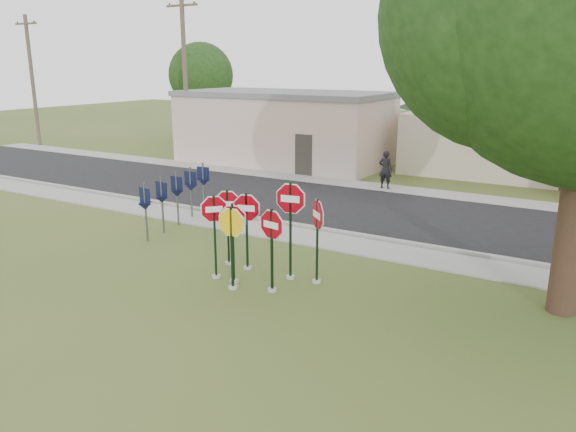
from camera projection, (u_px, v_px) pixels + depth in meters
The scene contains 20 objects.
ground at pixel (222, 297), 14.25m from camera, with size 120.00×120.00×0.00m, color #3D541F.
sidewalk_near at pixel (322, 240), 18.81m from camera, with size 60.00×1.60×0.06m, color gray.
road at pixel (373, 211), 22.55m from camera, with size 60.00×7.00×0.04m, color black.
sidewalk_far at pixel (408, 191), 26.11m from camera, with size 60.00×1.60×0.06m, color gray.
curb at pixel (335, 231), 19.63m from camera, with size 60.00×0.20×0.14m, color gray.
stop_sign_center at pixel (233, 233), 14.88m from camera, with size 0.94×0.41×2.31m.
stop_sign_yellow at pixel (232, 238), 14.45m from camera, with size 1.04×0.24×2.34m.
stop_sign_left at pixel (215, 226), 15.17m from camera, with size 0.71×0.73×2.47m.
stop_sign_right at pixel (272, 239), 14.28m from camera, with size 1.05×0.24×2.34m.
stop_sign_back_right at pixel (291, 215), 15.06m from camera, with size 1.14×0.24×2.84m.
stop_sign_back_left at pixel (247, 221), 15.85m from camera, with size 1.05×0.31×2.37m.
stop_sign_far_right at pixel (317, 229), 14.82m from camera, with size 0.83×0.76×2.46m.
stop_sign_far_left at pixel (228, 217), 16.23m from camera, with size 0.94×0.52×2.38m.
route_sign_row at pixel (177, 193), 20.33m from camera, with size 1.43×4.63×2.00m.
building_stucco at pixel (284, 127), 33.05m from camera, with size 12.20×6.20×4.20m.
building_house at pixel (495, 103), 30.56m from camera, with size 11.60×11.60×6.20m.
utility_pole_near at pixel (185, 77), 32.46m from camera, with size 2.20×0.26×9.50m.
utility_pole_far at pixel (32, 79), 39.42m from camera, with size 2.20×0.26×9.00m.
bg_tree_left at pixel (201, 75), 42.74m from camera, with size 4.90×4.90×7.35m.
pedestrian at pixel (386, 169), 26.26m from camera, with size 0.65×0.43×1.79m, color black.
Camera 1 is at (8.19, -10.50, 5.74)m, focal length 35.00 mm.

